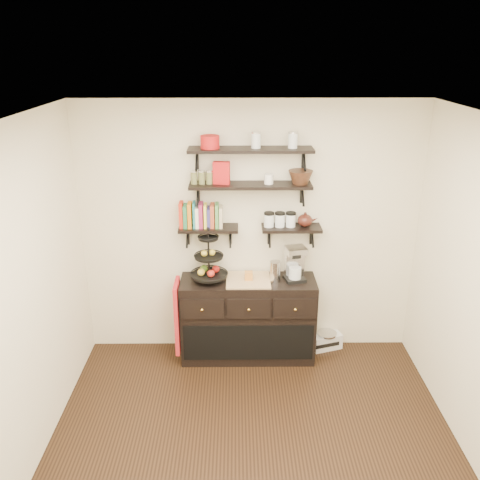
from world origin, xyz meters
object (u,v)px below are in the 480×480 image
(fruit_stand, at_px, (209,263))
(radio, at_px, (326,340))
(coffee_maker, at_px, (295,264))
(sideboard, at_px, (248,319))

(fruit_stand, xyz_separation_m, radio, (1.28, 0.13, -1.00))
(coffee_maker, bearing_deg, fruit_stand, 168.68)
(sideboard, bearing_deg, fruit_stand, 179.38)
(fruit_stand, height_order, coffee_maker, fruit_stand)
(sideboard, distance_m, radio, 0.96)
(sideboard, distance_m, coffee_maker, 0.79)
(coffee_maker, xyz_separation_m, radio, (0.40, 0.11, -0.98))
(fruit_stand, bearing_deg, sideboard, -0.62)
(fruit_stand, relative_size, radio, 1.55)
(sideboard, relative_size, coffee_maker, 3.80)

